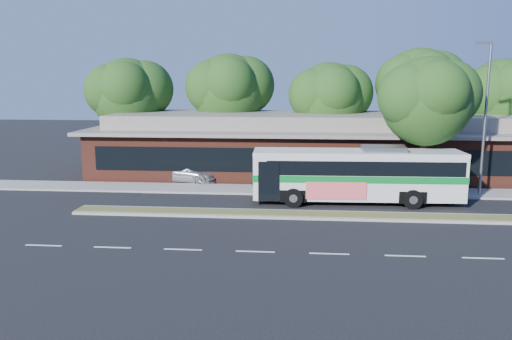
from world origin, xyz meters
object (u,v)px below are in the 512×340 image
object	(u,v)px
sidewalk_tree	(433,99)
sedan	(186,172)
transit_bus	(358,171)
lamp_post	(485,115)

from	to	relation	value
sidewalk_tree	sedan	bearing A→B (deg)	167.91
transit_bus	sedan	size ratio (longest dim) A/B	2.51
sedan	sidewalk_tree	size ratio (longest dim) A/B	0.56
sidewalk_tree	lamp_post	bearing A→B (deg)	10.23
lamp_post	sedan	distance (m)	19.23
sidewalk_tree	transit_bus	bearing A→B (deg)	-158.16
transit_bus	lamp_post	bearing A→B (deg)	15.39
transit_bus	sedan	bearing A→B (deg)	153.83
lamp_post	sidewalk_tree	xyz separation A→B (m)	(-3.19, -0.58, 0.90)
lamp_post	sedan	size ratio (longest dim) A/B	1.94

